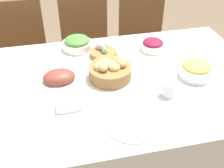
# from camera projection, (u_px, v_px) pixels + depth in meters

# --- Properties ---
(ground_plane) EXTENTS (12.00, 12.00, 0.00)m
(ground_plane) POSITION_uv_depth(u_px,v_px,m) (108.00, 166.00, 2.10)
(ground_plane) COLOR brown
(dining_table) EXTENTS (1.90, 1.11, 0.78)m
(dining_table) POSITION_uv_depth(u_px,v_px,m) (108.00, 129.00, 1.87)
(dining_table) COLOR silver
(dining_table) RESTS_ON ground
(chair_far_left) EXTENTS (0.42, 0.42, 0.95)m
(chair_far_left) POSITION_uv_depth(u_px,v_px,m) (22.00, 56.00, 2.40)
(chair_far_left) COLOR brown
(chair_far_left) RESTS_ON ground
(chair_far_center) EXTENTS (0.44, 0.44, 0.95)m
(chair_far_center) POSITION_uv_depth(u_px,v_px,m) (88.00, 49.00, 2.50)
(chair_far_center) COLOR brown
(chair_far_center) RESTS_ON ground
(chair_far_right) EXTENTS (0.42, 0.42, 0.95)m
(chair_far_right) POSITION_uv_depth(u_px,v_px,m) (144.00, 43.00, 2.59)
(chair_far_right) COLOR brown
(chair_far_right) RESTS_ON ground
(bread_basket) EXTENTS (0.25, 0.25, 0.12)m
(bread_basket) POSITION_uv_depth(u_px,v_px,m) (110.00, 71.00, 1.64)
(bread_basket) COLOR olive
(bread_basket) RESTS_ON dining_table
(egg_basket) EXTENTS (0.18, 0.18, 0.08)m
(egg_basket) POSITION_uv_depth(u_px,v_px,m) (103.00, 52.00, 1.87)
(egg_basket) COLOR olive
(egg_basket) RESTS_ON dining_table
(ham_platter) EXTENTS (0.29, 0.20, 0.08)m
(ham_platter) POSITION_uv_depth(u_px,v_px,m) (59.00, 78.00, 1.62)
(ham_platter) COLOR silver
(ham_platter) RESTS_ON dining_table
(green_salad_bowl) EXTENTS (0.20, 0.20, 0.09)m
(green_salad_bowl) POSITION_uv_depth(u_px,v_px,m) (77.00, 43.00, 1.93)
(green_salad_bowl) COLOR silver
(green_salad_bowl) RESTS_ON dining_table
(pineapple_bowl) EXTENTS (0.19, 0.19, 0.11)m
(pineapple_bowl) POSITION_uv_depth(u_px,v_px,m) (196.00, 70.00, 1.65)
(pineapple_bowl) COLOR silver
(pineapple_bowl) RESTS_ON dining_table
(beet_salad_bowl) EXTENTS (0.16, 0.16, 0.08)m
(beet_salad_bowl) POSITION_uv_depth(u_px,v_px,m) (153.00, 45.00, 1.92)
(beet_salad_bowl) COLOR silver
(beet_salad_bowl) RESTS_ON dining_table
(dinner_plate) EXTENTS (0.25, 0.25, 0.01)m
(dinner_plate) POSITION_uv_depth(u_px,v_px,m) (133.00, 124.00, 1.35)
(dinner_plate) COLOR silver
(dinner_plate) RESTS_ON dining_table
(fork) EXTENTS (0.01, 0.18, 0.00)m
(fork) POSITION_uv_depth(u_px,v_px,m) (102.00, 130.00, 1.32)
(fork) COLOR silver
(fork) RESTS_ON dining_table
(knife) EXTENTS (0.01, 0.18, 0.00)m
(knife) POSITION_uv_depth(u_px,v_px,m) (162.00, 120.00, 1.38)
(knife) COLOR silver
(knife) RESTS_ON dining_table
(spoon) EXTENTS (0.01, 0.18, 0.00)m
(spoon) POSITION_uv_depth(u_px,v_px,m) (168.00, 119.00, 1.38)
(spoon) COLOR silver
(spoon) RESTS_ON dining_table
(drinking_cup) EXTENTS (0.08, 0.08, 0.08)m
(drinking_cup) POSITION_uv_depth(u_px,v_px,m) (169.00, 89.00, 1.51)
(drinking_cup) COLOR silver
(drinking_cup) RESTS_ON dining_table
(butter_dish) EXTENTS (0.13, 0.08, 0.03)m
(butter_dish) POSITION_uv_depth(u_px,v_px,m) (69.00, 106.00, 1.44)
(butter_dish) COLOR silver
(butter_dish) RESTS_ON dining_table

